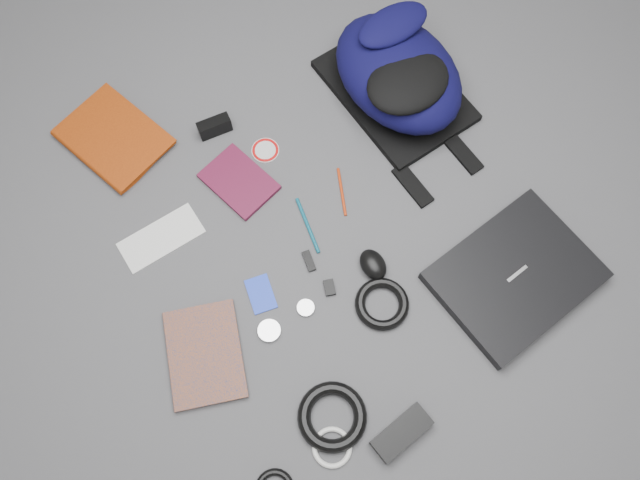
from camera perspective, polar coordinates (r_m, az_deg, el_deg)
name	(u,v)px	position (r m, az deg, el deg)	size (l,w,h in m)	color
ground	(320,243)	(1.58, 0.00, -0.25)	(4.00, 4.00, 0.00)	#4F4F51
backpack	(398,73)	(1.71, 7.16, 14.93)	(0.31, 0.45, 0.19)	black
laptop	(515,276)	(1.60, 17.39, -3.15)	(0.37, 0.29, 0.04)	black
textbook_red	(85,164)	(1.76, -20.68, 6.52)	(0.20, 0.27, 0.03)	maroon
comic_book	(168,362)	(1.53, -13.69, -10.77)	(0.17, 0.24, 0.02)	#CA5A0E
envelope	(161,238)	(1.63, -14.32, 0.19)	(0.21, 0.09, 0.00)	silver
dvd_case	(239,181)	(1.65, -7.42, 5.33)	(0.13, 0.18, 0.01)	#440D22
compact_camera	(215,127)	(1.71, -9.62, 10.19)	(0.09, 0.03, 0.05)	black
sticker_disc	(265,150)	(1.69, -5.02, 8.17)	(0.07, 0.07, 0.00)	silver
pen_teal	(308,225)	(1.59, -1.14, 1.35)	(0.01, 0.01, 0.16)	#0B5065
pen_red	(342,192)	(1.63, 2.00, 4.43)	(0.01, 0.01, 0.14)	#B4310D
id_badge	(261,294)	(1.54, -5.43, -4.94)	(0.06, 0.09, 0.00)	blue
usb_black	(309,261)	(1.55, -1.02, -1.94)	(0.02, 0.05, 0.01)	black
key_fob	(330,288)	(1.53, 0.88, -4.37)	(0.02, 0.04, 0.01)	black
mouse	(373,265)	(1.54, 4.87, -2.25)	(0.06, 0.08, 0.04)	black
headphone_left	(269,331)	(1.51, -4.66, -8.28)	(0.06, 0.06, 0.01)	silver
headphone_right	(306,308)	(1.52, -1.32, -6.23)	(0.04, 0.04, 0.01)	silver
cable_coil	(382,304)	(1.52, 5.69, -5.83)	(0.13, 0.13, 0.03)	black
power_brick	(402,433)	(1.48, 7.46, -17.08)	(0.14, 0.06, 0.03)	black
power_cord_coil	(332,417)	(1.47, 1.12, -15.85)	(0.16, 0.16, 0.03)	black
white_cable_coil	(332,447)	(1.47, 1.11, -18.43)	(0.09, 0.09, 0.01)	silver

